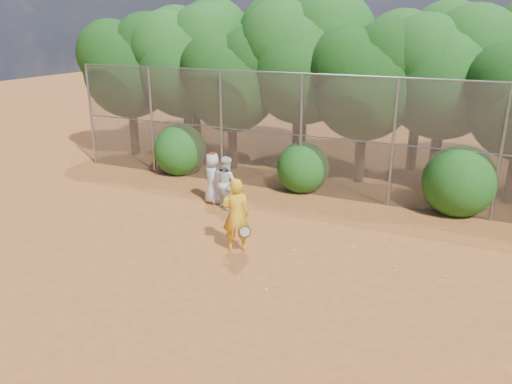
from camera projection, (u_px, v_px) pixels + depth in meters
The scene contains 23 objects.
ground at pixel (249, 274), 11.58m from camera, with size 80.00×80.00×0.00m, color #9C5323.
fence_back at pixel (327, 136), 16.11m from camera, with size 20.05×0.09×4.03m.
tree_0 at pixel (130, 63), 20.99m from camera, with size 4.38×3.81×6.00m.
tree_1 at pixel (187, 58), 20.34m from camera, with size 4.64×4.03×6.35m.
tree_2 at pixel (233, 77), 18.93m from camera, with size 3.99×3.47×5.47m.
tree_3 at pixel (305, 55), 18.52m from camera, with size 4.89×4.26×6.70m.
tree_4 at pixel (367, 77), 17.21m from camera, with size 4.19×3.64×5.73m.
tree_5 at pixel (447, 69), 16.79m from camera, with size 4.51×3.92×6.17m.
tree_9 at pixel (196, 50), 22.66m from camera, with size 4.83×4.20×6.62m.
tree_10 at pixel (301, 46), 20.73m from camera, with size 5.15×4.48×7.06m.
tree_11 at pixel (423, 61), 18.53m from camera, with size 4.64×4.03×6.35m.
bush_0 at pixel (180, 148), 19.07m from camera, with size 2.00×2.00×2.00m, color #164D13.
bush_1 at pixel (303, 165), 17.09m from camera, with size 1.80×1.80×1.80m, color #164D13.
bush_2 at pixel (460, 178), 15.02m from camera, with size 2.20×2.20×2.20m, color #164D13.
player_yellow at pixel (236, 215), 12.50m from camera, with size 0.92×0.72×1.92m.
player_teen at pixel (213, 178), 15.93m from camera, with size 0.96×0.87×1.67m.
player_white at pixel (226, 182), 15.50m from camera, with size 1.01×0.95×1.66m.
ball_0 at pixel (353, 247), 12.88m from camera, with size 0.07×0.07×0.07m, color #D4EA2A.
ball_1 at pixel (447, 276), 11.40m from camera, with size 0.07×0.07×0.07m, color #D4EA2A.
ball_2 at pixel (266, 290), 10.82m from camera, with size 0.07×0.07×0.07m, color #D4EA2A.
ball_3 at pixel (395, 267), 11.85m from camera, with size 0.07×0.07×0.07m, color #D4EA2A.
ball_4 at pixel (295, 250), 12.70m from camera, with size 0.07×0.07×0.07m, color #D4EA2A.
ball_5 at pixel (444, 229), 14.03m from camera, with size 0.07×0.07×0.07m, color #D4EA2A.
Camera 1 is at (4.53, -9.30, 5.54)m, focal length 35.00 mm.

